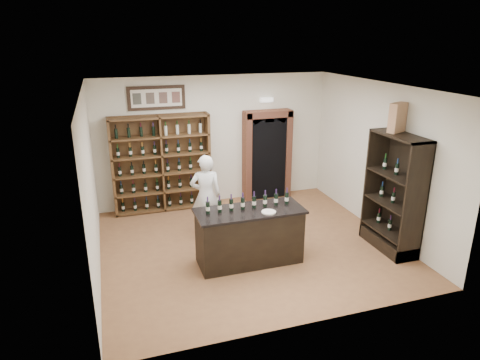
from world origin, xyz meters
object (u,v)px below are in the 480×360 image
Objects in this scene: counter_bottle_0 at (208,208)px; side_cabinet at (393,211)px; wine_shelf at (161,163)px; shopkeeper at (206,196)px; wine_crate at (397,118)px; tasting_counter at (249,236)px.

side_cabinet reaches higher than counter_bottle_0.
wine_shelf is 5.02m from side_cabinet.
wine_crate is (3.19, -1.40, 1.62)m from shopkeeper.
wine_shelf reaches higher than shopkeeper.
wine_crate is at bearing -2.15° from tasting_counter.
shopkeeper is at bearing 109.89° from tasting_counter.
shopkeeper is at bearing 78.41° from counter_bottle_0.
tasting_counter is 0.95m from counter_bottle_0.
tasting_counter is at bearing 154.37° from wine_crate.
side_cabinet is at bearing -6.28° from tasting_counter.
tasting_counter is 1.42m from shopkeeper.
shopkeeper is at bearing 153.46° from side_cabinet.
tasting_counter is 0.85× the size of side_cabinet.
wine_shelf is 4.20× the size of wine_crate.
wine_crate is at bearing -2.82° from counter_bottle_0.
wine_crate is at bearing 89.58° from side_cabinet.
counter_bottle_0 is at bearing 88.51° from shopkeeper.
side_cabinet is at bearing -6.09° from counter_bottle_0.
wine_shelf reaches higher than counter_bottle_0.
shopkeeper is (0.25, 1.23, -0.27)m from counter_bottle_0.
counter_bottle_0 is 0.18× the size of shopkeeper.
side_cabinet is at bearing -40.21° from wine_shelf.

